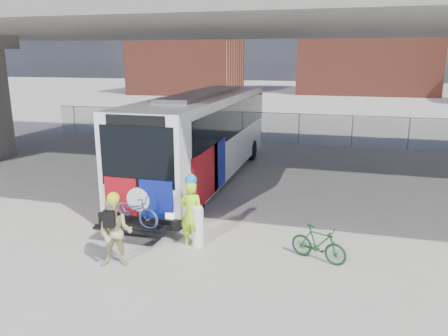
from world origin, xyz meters
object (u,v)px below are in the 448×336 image
at_px(bus, 204,131).
at_px(bike_parked, 318,244).
at_px(bollard, 198,224).
at_px(cyclist_tan, 115,232).
at_px(cyclist_hivis, 191,212).

bearing_deg(bus, bike_parked, -51.14).
relative_size(bollard, bike_parked, 0.80).
height_order(bus, cyclist_tan, bus).
distance_m(bollard, cyclist_tan, 2.28).
bearing_deg(cyclist_hivis, bollard, -177.55).
height_order(cyclist_tan, bike_parked, cyclist_tan).
bearing_deg(cyclist_hivis, bike_parked, -177.55).
height_order(bollard, bike_parked, bollard).
relative_size(bollard, cyclist_tan, 0.63).
height_order(bus, bike_parked, bus).
relative_size(bollard, cyclist_hivis, 0.59).
bearing_deg(bus, cyclist_hivis, -74.98).
bearing_deg(bike_parked, cyclist_hivis, 112.10).
height_order(cyclist_hivis, bike_parked, cyclist_hivis).
height_order(cyclist_hivis, cyclist_tan, cyclist_hivis).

